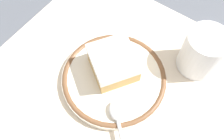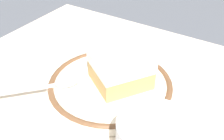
{
  "view_description": "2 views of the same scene",
  "coord_description": "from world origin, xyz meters",
  "px_view_note": "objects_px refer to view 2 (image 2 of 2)",
  "views": [
    {
      "loc": [
        -0.13,
        -0.11,
        0.39
      ],
      "look_at": [
        0.03,
        0.0,
        0.03
      ],
      "focal_mm": 39.63,
      "sensor_mm": 36.0,
      "label": 1
    },
    {
      "loc": [
        0.2,
        -0.27,
        0.26
      ],
      "look_at": [
        0.03,
        0.0,
        0.03
      ],
      "focal_mm": 44.81,
      "sensor_mm": 36.0,
      "label": 2
    }
  ],
  "objects_px": {
    "spoon": "(52,85)",
    "napkin": "(27,52)",
    "cake_slice": "(121,69)",
    "plate": "(112,83)"
  },
  "relations": [
    {
      "from": "napkin",
      "to": "plate",
      "type": "bearing_deg",
      "value": -0.65
    },
    {
      "from": "plate",
      "to": "napkin",
      "type": "bearing_deg",
      "value": 179.35
    },
    {
      "from": "plate",
      "to": "cake_slice",
      "type": "height_order",
      "value": "cake_slice"
    },
    {
      "from": "cake_slice",
      "to": "napkin",
      "type": "relative_size",
      "value": 0.78
    },
    {
      "from": "spoon",
      "to": "napkin",
      "type": "relative_size",
      "value": 0.82
    },
    {
      "from": "plate",
      "to": "spoon",
      "type": "bearing_deg",
      "value": -137.68
    },
    {
      "from": "cake_slice",
      "to": "napkin",
      "type": "bearing_deg",
      "value": -179.09
    },
    {
      "from": "plate",
      "to": "cake_slice",
      "type": "xyz_separation_m",
      "value": [
        0.01,
        0.01,
        0.03
      ]
    },
    {
      "from": "plate",
      "to": "napkin",
      "type": "relative_size",
      "value": 1.39
    },
    {
      "from": "plate",
      "to": "cake_slice",
      "type": "relative_size",
      "value": 1.78
    }
  ]
}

